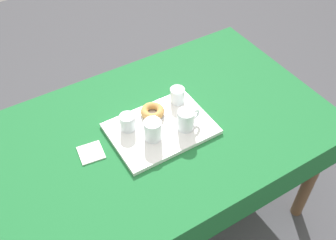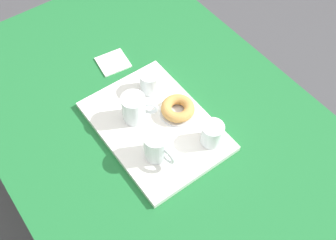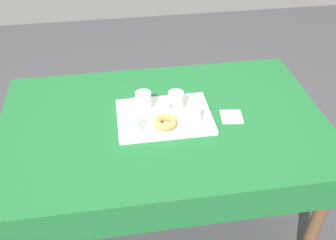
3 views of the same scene
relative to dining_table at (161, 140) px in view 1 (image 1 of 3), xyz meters
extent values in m
plane|color=#47474C|center=(0.00, 0.00, -0.67)|extent=(6.00, 6.00, 0.00)
cube|color=#1E6B33|center=(0.00, 0.00, 0.07)|extent=(1.56, 0.98, 0.04)
cube|color=#1E6B33|center=(0.00, -0.49, -0.02)|extent=(1.56, 0.01, 0.14)
cube|color=#1E6B33|center=(0.00, 0.49, -0.02)|extent=(1.56, 0.01, 0.14)
cube|color=#1E6B33|center=(-0.78, 0.00, -0.02)|extent=(0.01, 0.98, 0.14)
cylinder|color=brown|center=(-0.69, -0.40, -0.31)|extent=(0.06, 0.06, 0.72)
cylinder|color=brown|center=(0.69, -0.40, -0.31)|extent=(0.06, 0.06, 0.72)
cylinder|color=brown|center=(-0.69, 0.40, -0.31)|extent=(0.06, 0.06, 0.72)
cube|color=white|center=(0.01, 0.02, 0.09)|extent=(0.45, 0.32, 0.02)
cylinder|color=white|center=(0.07, 0.05, 0.15)|extent=(0.08, 0.08, 0.10)
cylinder|color=#5B230A|center=(0.07, 0.05, 0.14)|extent=(0.07, 0.07, 0.07)
torus|color=white|center=(0.04, 0.01, 0.16)|extent=(0.04, 0.05, 0.05)
cylinder|color=white|center=(-0.09, 0.07, 0.15)|extent=(0.08, 0.08, 0.10)
cylinder|color=#5B230A|center=(-0.09, 0.07, 0.14)|extent=(0.07, 0.07, 0.07)
torus|color=white|center=(-0.14, 0.07, 0.16)|extent=(0.05, 0.02, 0.05)
cylinder|color=white|center=(0.13, -0.06, 0.14)|extent=(0.07, 0.07, 0.08)
cylinder|color=silver|center=(0.13, -0.06, 0.13)|extent=(0.06, 0.06, 0.04)
cylinder|color=white|center=(-0.15, -0.09, 0.14)|extent=(0.07, 0.07, 0.08)
cylinder|color=silver|center=(-0.15, -0.09, 0.13)|extent=(0.06, 0.06, 0.04)
cylinder|color=silver|center=(0.00, -0.07, 0.11)|extent=(0.11, 0.11, 0.01)
torus|color=tan|center=(0.00, -0.07, 0.13)|extent=(0.11, 0.11, 0.03)
cube|color=white|center=(0.33, -0.03, 0.09)|extent=(0.11, 0.12, 0.01)
camera|label=1|loc=(0.60, 1.04, 1.38)|focal=41.74mm
camera|label=2|loc=(-0.61, 0.42, 1.17)|focal=43.45mm
camera|label=3|loc=(-0.20, -1.41, 1.21)|focal=40.51mm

